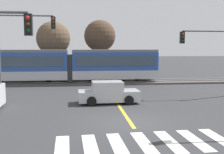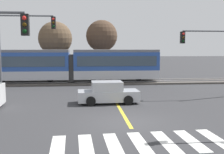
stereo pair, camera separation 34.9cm
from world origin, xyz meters
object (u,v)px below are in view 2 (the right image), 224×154
Objects in this scene: bare_tree_west at (55,39)px; sedan_crossing at (108,93)px; traffic_light_mid_right at (214,49)px; bare_tree_east at (102,36)px; light_rail_tram at (72,64)px; traffic_light_mid_left at (18,40)px.

sedan_crossing is at bearing -72.23° from bare_tree_west.
traffic_light_mid_right is 16.71m from bare_tree_east.
bare_tree_east is (3.59, 5.59, 3.21)m from light_rail_tram.
bare_tree_east reaches higher than traffic_light_mid_right.
sedan_crossing is 0.61× the size of bare_tree_west.
traffic_light_mid_right is at bearing 11.25° from sedan_crossing.
traffic_light_mid_right is 19.71m from bare_tree_west.
bare_tree_west reaches higher than light_rail_tram.
light_rail_tram is 3.26× the size of traffic_light_mid_right.
traffic_light_mid_right reaches higher than sedan_crossing.
bare_tree_west is at bearing 107.77° from sedan_crossing.
bare_tree_west reaches higher than traffic_light_mid_left.
light_rail_tram reaches higher than sedan_crossing.
bare_tree_east is (5.75, 0.40, 0.34)m from bare_tree_west.
sedan_crossing is 17.03m from bare_tree_east.
bare_tree_west is at bearing 112.63° from light_rail_tram.
traffic_light_mid_left reaches higher than light_rail_tram.
traffic_light_mid_right reaches higher than light_rail_tram.
light_rail_tram is at bearing 141.04° from traffic_light_mid_right.
bare_tree_west is 0.96× the size of bare_tree_east.
bare_tree_west is at bearing 84.08° from traffic_light_mid_left.
sedan_crossing is 9.04m from traffic_light_mid_right.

